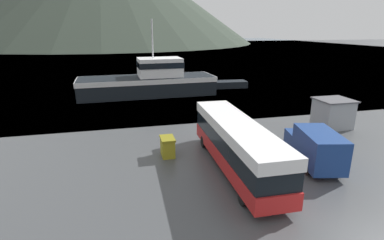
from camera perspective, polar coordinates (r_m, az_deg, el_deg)
water_surface at (r=147.98m, az=-9.94°, el=13.41°), size 240.00×240.00×0.00m
tour_bus at (r=19.84m, az=8.43°, el=-4.37°), size 2.73×11.99×3.26m
delivery_van at (r=22.06m, az=22.40°, el=-4.68°), size 3.40×6.23×2.54m
fishing_boat at (r=42.51m, az=-8.09°, el=7.35°), size 18.87×6.55×10.18m
storage_bin at (r=22.07m, az=-4.67°, el=-5.06°), size 1.00×1.52×1.43m
dock_kiosk at (r=31.18m, az=25.23°, el=1.21°), size 3.14×2.96×2.70m
small_boat at (r=47.82m, az=6.51°, el=6.77°), size 6.54×2.74×1.02m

